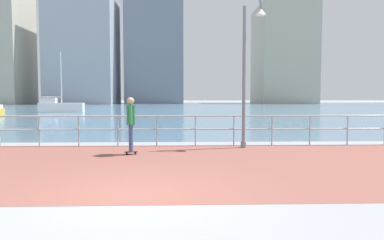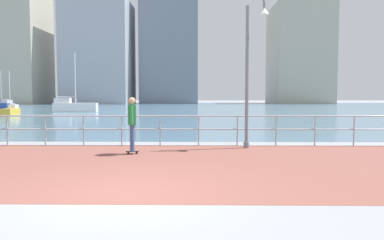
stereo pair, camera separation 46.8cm
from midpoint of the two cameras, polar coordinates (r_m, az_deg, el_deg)
ground at (r=46.42m, az=-3.18°, el=1.60°), size 220.00×220.00×0.00m
brick_paving at (r=9.51m, az=-8.51°, el=-7.01°), size 28.00×7.11×0.01m
harbor_water at (r=57.87m, az=-2.91°, el=2.04°), size 180.00×88.00×0.00m
waterfront_railing at (r=12.92m, az=-6.71°, el=-0.75°), size 25.25×0.06×1.10m
lamppost at (r=12.45m, az=8.03°, el=9.41°), size 0.81×0.37×5.43m
skateboarder at (r=11.04m, az=-11.00°, el=-0.02°), size 0.41×0.56×1.76m
sailboat_red at (r=42.99m, az=-20.67°, el=2.05°), size 4.93×1.94×6.76m
tower_concrete at (r=96.46m, az=14.21°, el=10.05°), size 13.64×16.58×26.59m
tower_brick at (r=90.03m, az=-17.17°, el=10.56°), size 15.32×13.34×26.93m
tower_slate at (r=94.20m, az=-5.99°, el=11.18°), size 14.25×14.87×29.49m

